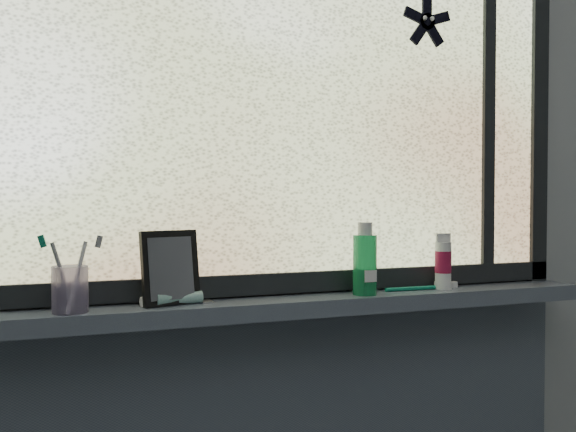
% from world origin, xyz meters
% --- Properties ---
extents(wall_back, '(3.00, 0.01, 2.50)m').
position_xyz_m(wall_back, '(0.00, 1.30, 1.25)').
color(wall_back, '#9EA3A8').
rests_on(wall_back, ground).
extents(windowsill, '(1.62, 0.14, 0.04)m').
position_xyz_m(windowsill, '(0.00, 1.23, 1.00)').
color(windowsill, '#4B5464').
rests_on(windowsill, wall_back).
extents(window_pane, '(1.50, 0.01, 1.00)m').
position_xyz_m(window_pane, '(0.00, 1.28, 1.53)').
color(window_pane, silver).
rests_on(window_pane, wall_back).
extents(frame_bottom, '(1.60, 0.03, 0.05)m').
position_xyz_m(frame_bottom, '(0.00, 1.28, 1.05)').
color(frame_bottom, black).
rests_on(frame_bottom, windowsill).
extents(frame_right, '(0.05, 0.03, 1.10)m').
position_xyz_m(frame_right, '(0.78, 1.28, 1.53)').
color(frame_right, black).
rests_on(frame_right, wall_back).
extents(frame_mullion, '(0.03, 0.03, 1.00)m').
position_xyz_m(frame_mullion, '(0.60, 1.28, 1.53)').
color(frame_mullion, black).
rests_on(frame_mullion, wall_back).
extents(starfish_sticker, '(0.15, 0.02, 0.15)m').
position_xyz_m(starfish_sticker, '(0.40, 1.27, 1.72)').
color(starfish_sticker, black).
rests_on(starfish_sticker, window_pane).
extents(vanity_mirror, '(0.14, 0.10, 0.17)m').
position_xyz_m(vanity_mirror, '(-0.28, 1.23, 1.10)').
color(vanity_mirror, black).
rests_on(vanity_mirror, windowsill).
extents(toothpaste_tube, '(0.20, 0.09, 0.03)m').
position_xyz_m(toothpaste_tube, '(-0.27, 1.22, 1.04)').
color(toothpaste_tube, silver).
rests_on(toothpaste_tube, windowsill).
extents(toothbrush_cup, '(0.08, 0.08, 0.10)m').
position_xyz_m(toothbrush_cup, '(-0.50, 1.21, 1.07)').
color(toothbrush_cup, '#A594C4').
rests_on(toothbrush_cup, windowsill).
extents(toothbrush_lying, '(0.24, 0.03, 0.02)m').
position_xyz_m(toothbrush_lying, '(0.35, 1.23, 1.03)').
color(toothbrush_lying, '#0C7155').
rests_on(toothbrush_lying, windowsill).
extents(mouthwash_bottle, '(0.07, 0.07, 0.15)m').
position_xyz_m(mouthwash_bottle, '(0.19, 1.21, 1.11)').
color(mouthwash_bottle, '#20A75C').
rests_on(mouthwash_bottle, windowsill).
extents(cream_tube, '(0.05, 0.05, 0.10)m').
position_xyz_m(cream_tube, '(0.42, 1.22, 1.10)').
color(cream_tube, silver).
rests_on(cream_tube, windowsill).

